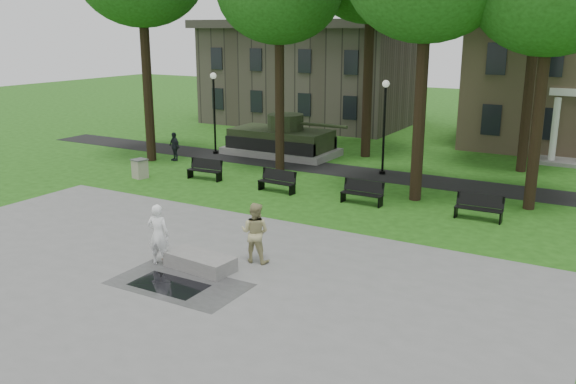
% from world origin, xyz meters
% --- Properties ---
extents(ground, '(120.00, 120.00, 0.00)m').
position_xyz_m(ground, '(0.00, 0.00, 0.00)').
color(ground, '#1E4B11').
rests_on(ground, ground).
extents(plaza, '(22.00, 16.00, 0.02)m').
position_xyz_m(plaza, '(0.00, -5.00, 0.01)').
color(plaza, gray).
rests_on(plaza, ground).
extents(footpath, '(44.00, 2.60, 0.01)m').
position_xyz_m(footpath, '(0.00, 12.00, 0.01)').
color(footpath, black).
rests_on(footpath, ground).
extents(building_left, '(15.00, 10.00, 7.20)m').
position_xyz_m(building_left, '(-11.00, 26.50, 3.60)').
color(building_left, '#4C443D').
rests_on(building_left, ground).
extents(lamp_left, '(0.36, 0.36, 4.73)m').
position_xyz_m(lamp_left, '(-10.00, 12.30, 2.79)').
color(lamp_left, black).
rests_on(lamp_left, ground).
extents(lamp_mid, '(0.36, 0.36, 4.73)m').
position_xyz_m(lamp_mid, '(0.50, 12.30, 2.79)').
color(lamp_mid, black).
rests_on(lamp_mid, ground).
extents(tank_monument, '(7.45, 3.40, 2.40)m').
position_xyz_m(tank_monument, '(-6.46, 14.00, 0.86)').
color(tank_monument, gray).
rests_on(tank_monument, ground).
extents(puddle, '(2.20, 1.20, 0.00)m').
position_xyz_m(puddle, '(0.33, -3.90, 0.02)').
color(puddle, black).
rests_on(puddle, plaza).
extents(concrete_block, '(2.28, 1.19, 0.45)m').
position_xyz_m(concrete_block, '(0.34, -2.45, 0.24)').
color(concrete_block, gray).
rests_on(concrete_block, plaza).
extents(skateboard, '(0.80, 0.34, 0.07)m').
position_xyz_m(skateboard, '(-0.72, -2.54, 0.06)').
color(skateboard, brown).
rests_on(skateboard, plaza).
extents(skateboarder, '(0.80, 0.62, 1.95)m').
position_xyz_m(skateboarder, '(-0.99, -2.78, 0.99)').
color(skateboarder, white).
rests_on(skateboarder, plaza).
extents(friend_watching, '(1.04, 0.87, 1.93)m').
position_xyz_m(friend_watching, '(1.49, -1.10, 0.99)').
color(friend_watching, tan).
rests_on(friend_watching, plaza).
extents(pedestrian_walker, '(1.01, 0.66, 1.60)m').
position_xyz_m(pedestrian_walker, '(-10.82, 9.59, 0.80)').
color(pedestrian_walker, '#20232B').
rests_on(pedestrian_walker, ground).
extents(park_bench_0, '(1.82, 0.61, 1.00)m').
position_xyz_m(park_bench_0, '(-6.61, 6.92, 0.52)').
color(park_bench_0, black).
rests_on(park_bench_0, ground).
extents(park_bench_1, '(1.82, 0.63, 1.00)m').
position_xyz_m(park_bench_1, '(-2.34, 6.66, 0.52)').
color(park_bench_1, black).
rests_on(park_bench_1, ground).
extents(park_bench_2, '(1.80, 0.54, 1.00)m').
position_xyz_m(park_bench_2, '(1.78, 6.75, 0.52)').
color(park_bench_2, black).
rests_on(park_bench_2, ground).
extents(park_bench_3, '(1.81, 0.56, 1.00)m').
position_xyz_m(park_bench_3, '(6.56, 6.96, 0.52)').
color(park_bench_3, black).
rests_on(park_bench_3, ground).
extents(trash_bin, '(0.79, 0.79, 0.96)m').
position_xyz_m(trash_bin, '(-9.57, 5.50, 0.49)').
color(trash_bin, '#B5AC95').
rests_on(trash_bin, ground).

